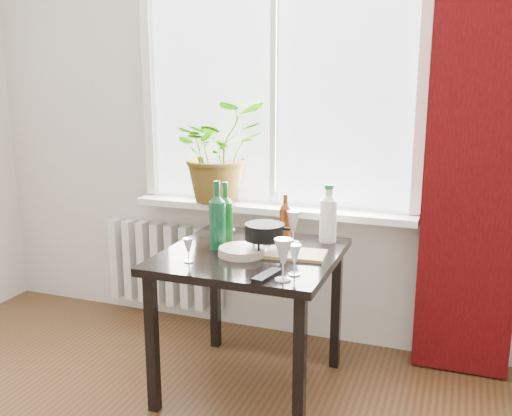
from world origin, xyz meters
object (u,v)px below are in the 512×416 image
(wineglass_far_right, at_px, (295,259))
(wineglass_back_left, at_px, (230,217))
(table, at_px, (251,270))
(tv_remote, at_px, (267,276))
(wine_bottle_left, at_px, (217,214))
(radiator, at_px, (165,264))
(plate_stack, at_px, (242,251))
(wineglass_back_center, at_px, (293,227))
(fondue_pot, at_px, (264,239))
(potted_plant, at_px, (219,151))
(bottle_amber, at_px, (285,217))
(cleaning_bottle, at_px, (328,213))
(wineglass_front_right, at_px, (283,259))
(cutting_board, at_px, (296,254))
(wine_bottle_right, at_px, (225,213))
(wineglass_front_left, at_px, (188,250))

(wineglass_far_right, xyz_separation_m, wineglass_back_left, (-0.56, 0.61, 0.01))
(table, height_order, tv_remote, tv_remote)
(wine_bottle_left, relative_size, tv_remote, 1.96)
(radiator, relative_size, plate_stack, 3.42)
(wineglass_back_center, distance_m, fondue_pot, 0.25)
(potted_plant, distance_m, wineglass_far_right, 1.19)
(bottle_amber, distance_m, cleaning_bottle, 0.23)
(wineglass_front_right, distance_m, wineglass_back_center, 0.58)
(table, bearing_deg, tv_remote, -58.55)
(radiator, height_order, cutting_board, cutting_board)
(cleaning_bottle, xyz_separation_m, wineglass_back_center, (-0.17, -0.09, -0.07))
(wine_bottle_right, xyz_separation_m, plate_stack, (0.15, -0.14, -0.15))
(wine_bottle_right, height_order, wineglass_back_left, wine_bottle_right)
(wineglass_back_left, distance_m, wineglass_front_left, 0.61)
(wine_bottle_right, relative_size, cutting_board, 1.14)
(wine_bottle_right, xyz_separation_m, tv_remote, (0.37, -0.41, -0.16))
(cleaning_bottle, bearing_deg, potted_plant, 158.51)
(wine_bottle_right, bearing_deg, wine_bottle_left, -97.36)
(table, bearing_deg, wine_bottle_right, 154.03)
(wineglass_front_left, height_order, tv_remote, wineglass_front_left)
(tv_remote, bearing_deg, wineglass_far_right, 47.67)
(table, relative_size, cleaning_bottle, 2.70)
(potted_plant, relative_size, wine_bottle_right, 1.84)
(table, relative_size, bottle_amber, 3.35)
(potted_plant, bearing_deg, fondue_pot, -50.37)
(fondue_pot, bearing_deg, wineglass_far_right, -28.73)
(cleaning_bottle, bearing_deg, plate_stack, -131.93)
(radiator, bearing_deg, wineglass_far_right, -37.35)
(radiator, xyz_separation_m, wine_bottle_right, (0.68, -0.55, 0.53))
(potted_plant, distance_m, cleaning_bottle, 0.85)
(potted_plant, height_order, cleaning_bottle, potted_plant)
(potted_plant, xyz_separation_m, wine_bottle_right, (0.27, -0.53, -0.24))
(wineglass_front_right, xyz_separation_m, plate_stack, (-0.30, 0.27, -0.08))
(wineglass_front_left, relative_size, fondue_pot, 0.52)
(wineglass_back_left, xyz_separation_m, fondue_pot, (0.34, -0.36, -0.00))
(wineglass_front_left, distance_m, tv_remote, 0.43)
(radiator, bearing_deg, fondue_pot, -34.37)
(tv_remote, bearing_deg, table, 131.84)
(wineglass_front_right, bearing_deg, wineglass_back_left, 127.88)
(table, bearing_deg, radiator, 143.46)
(wineglass_front_right, distance_m, plate_stack, 0.41)
(table, relative_size, wineglass_back_center, 4.83)
(table, distance_m, cutting_board, 0.25)
(potted_plant, distance_m, cutting_board, 0.98)
(table, relative_size, potted_plant, 1.39)
(fondue_pot, bearing_deg, wineglass_front_left, -121.03)
(wine_bottle_left, bearing_deg, tv_remote, -40.88)
(potted_plant, distance_m, wineglass_front_right, 1.22)
(wine_bottle_left, relative_size, wineglass_front_right, 1.89)
(potted_plant, bearing_deg, wineglass_front_left, -75.78)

